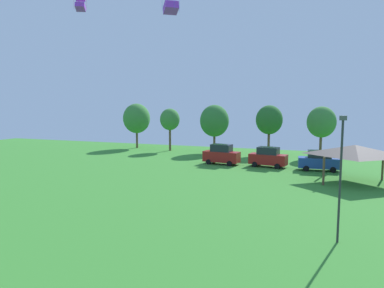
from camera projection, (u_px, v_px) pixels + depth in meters
kite_flying_4 at (171, 0)px, 39.12m from camera, size 2.30×2.34×2.99m
kite_flying_5 at (80, 2)px, 38.73m from camera, size 1.46×1.51×2.04m
parked_car_leftmost at (221, 155)px, 42.77m from camera, size 4.64×2.27×2.52m
parked_car_second_from_left at (268, 157)px, 40.87m from camera, size 4.58×2.39×2.39m
parked_car_third_from_left at (319, 161)px, 38.48m from camera, size 4.63×2.24×2.28m
park_pavilion at (355, 150)px, 32.26m from camera, size 7.00×5.69×3.60m
light_post_0 at (341, 173)px, 17.79m from camera, size 0.36×0.20×6.73m
treeline_tree_0 at (137, 118)px, 59.50m from camera, size 4.67×4.67×7.73m
treeline_tree_1 at (170, 120)px, 55.68m from camera, size 3.22×3.22×6.90m
treeline_tree_2 at (214, 121)px, 53.63m from camera, size 4.54×4.54×7.48m
treeline_tree_3 at (269, 120)px, 51.24m from camera, size 3.97×3.97×7.41m
treeline_tree_4 at (321, 122)px, 48.26m from camera, size 4.00×4.00×7.23m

